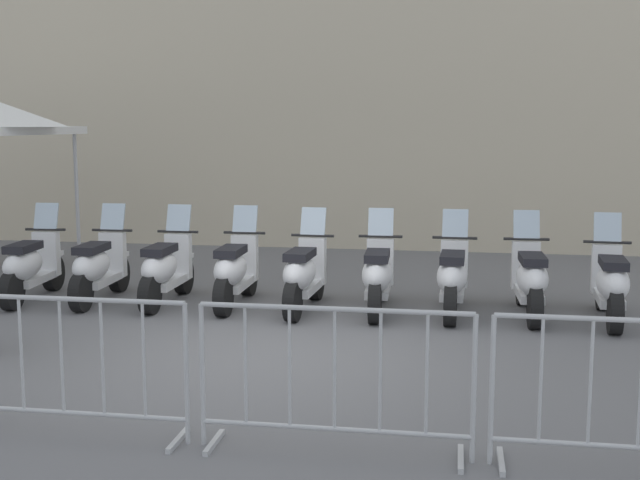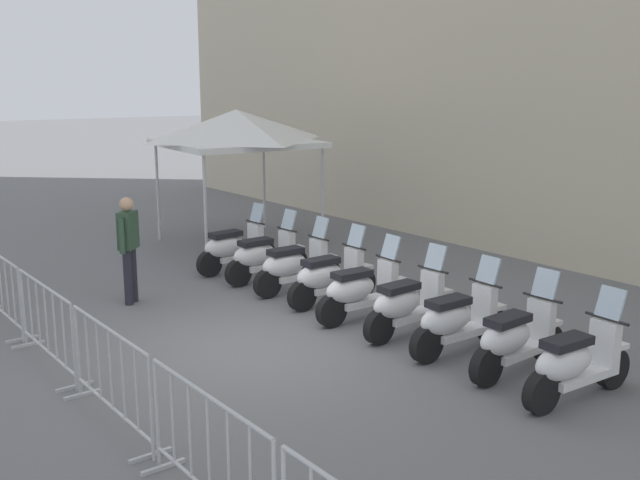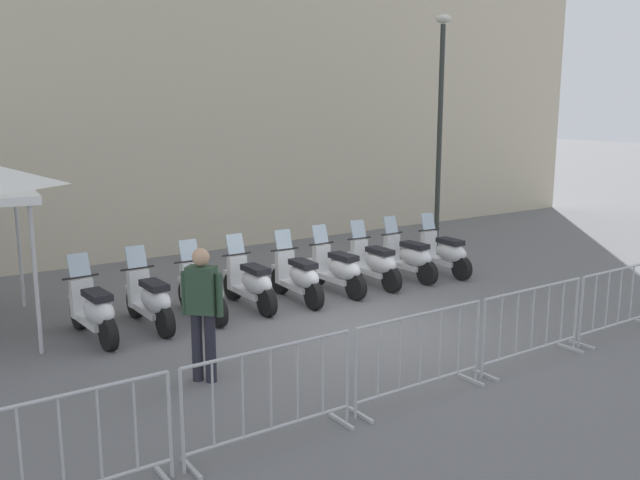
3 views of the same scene
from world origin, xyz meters
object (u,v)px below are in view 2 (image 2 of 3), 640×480
(motorcycle_4, at_px, (361,291))
(motorcycle_7, at_px, (515,339))
(barrier_segment_4, at_px, (209,455))
(motorcycle_3, at_px, (329,277))
(motorcycle_1, at_px, (264,257))
(officer_near_row_end, at_px, (129,244))
(barrier_segment_2, at_px, (47,326))
(motorcycle_8, at_px, (575,363))
(motorcycle_5, at_px, (407,305))
(motorcycle_6, at_px, (457,321))
(barrier_segment_3, at_px, (111,377))
(canopy_tent, at_px, (236,128))
(motorcycle_0, at_px, (233,248))
(barrier_segment_1, at_px, (1,290))

(motorcycle_4, xyz_separation_m, motorcycle_7, (2.71, 0.40, 0.00))
(motorcycle_7, distance_m, barrier_segment_4, 4.43)
(motorcycle_3, height_order, motorcycle_7, same)
(motorcycle_1, bearing_deg, motorcycle_7, 6.46)
(officer_near_row_end, bearing_deg, barrier_segment_4, -12.01)
(motorcycle_1, bearing_deg, motorcycle_3, 7.42)
(motorcycle_1, distance_m, motorcycle_4, 2.72)
(motorcycle_1, xyz_separation_m, motorcycle_7, (5.42, 0.61, 0.00))
(motorcycle_7, height_order, barrier_segment_2, motorcycle_7)
(motorcycle_8, xyz_separation_m, officer_near_row_end, (-6.28, -3.03, 0.53))
(motorcycle_5, xyz_separation_m, motorcycle_6, (0.90, 0.12, 0.00))
(barrier_segment_2, bearing_deg, motorcycle_3, 94.38)
(barrier_segment_3, relative_size, officer_near_row_end, 1.13)
(motorcycle_8, xyz_separation_m, canopy_tent, (-9.33, 0.35, 2.06))
(motorcycle_0, relative_size, canopy_tent, 0.58)
(motorcycle_0, relative_size, motorcycle_1, 1.00)
(barrier_segment_2, xyz_separation_m, officer_near_row_end, (-2.09, 1.73, 0.46))
(canopy_tent, bearing_deg, motorcycle_1, -17.55)
(motorcycle_5, xyz_separation_m, motorcycle_7, (1.80, 0.24, 0.00))
(motorcycle_3, relative_size, motorcycle_8, 1.00)
(motorcycle_1, relative_size, motorcycle_3, 1.00)
(barrier_segment_1, relative_size, barrier_segment_4, 1.00)
(motorcycle_6, bearing_deg, officer_near_row_end, -146.86)
(motorcycle_8, relative_size, officer_near_row_end, 1.00)
(motorcycle_0, relative_size, motorcycle_8, 1.00)
(motorcycle_5, relative_size, motorcycle_8, 1.00)
(motorcycle_6, height_order, motorcycle_8, same)
(canopy_tent, bearing_deg, barrier_segment_4, -26.97)
(motorcycle_1, distance_m, barrier_segment_4, 7.25)
(motorcycle_7, relative_size, barrier_segment_1, 0.88)
(barrier_segment_4, bearing_deg, barrier_segment_3, -174.13)
(motorcycle_6, height_order, canopy_tent, canopy_tent)
(motorcycle_8, distance_m, barrier_segment_3, 5.03)
(motorcycle_0, height_order, officer_near_row_end, officer_near_row_end)
(motorcycle_4, relative_size, barrier_segment_4, 0.88)
(barrier_segment_3, bearing_deg, barrier_segment_2, -174.13)
(barrier_segment_2, height_order, barrier_segment_4, same)
(motorcycle_7, bearing_deg, motorcycle_4, -171.65)
(motorcycle_7, height_order, motorcycle_8, same)
(motorcycle_1, height_order, motorcycle_7, same)
(motorcycle_4, height_order, motorcycle_7, same)
(motorcycle_1, height_order, motorcycle_3, same)
(officer_near_row_end, height_order, canopy_tent, canopy_tent)
(officer_near_row_end, distance_m, canopy_tent, 4.80)
(motorcycle_1, bearing_deg, motorcycle_5, 5.90)
(motorcycle_3, relative_size, motorcycle_5, 1.00)
(motorcycle_4, relative_size, officer_near_row_end, 1.00)
(barrier_segment_2, relative_size, officer_near_row_end, 1.13)
(motorcycle_0, xyz_separation_m, barrier_segment_4, (7.11, -3.57, 0.07))
(motorcycle_0, height_order, motorcycle_3, same)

